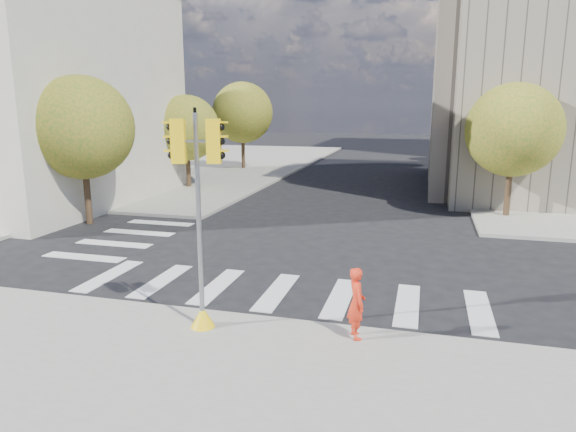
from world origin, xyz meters
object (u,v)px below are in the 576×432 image
object	(u,v)px
traffic_signal	(200,238)
lamp_far	(485,112)
photographer	(357,303)
lamp_near	(513,116)

from	to	relation	value
traffic_signal	lamp_far	bearing A→B (deg)	60.62
lamp_far	photographer	xyz separation A→B (m)	(-5.53, -32.60, -3.63)
traffic_signal	photographer	distance (m)	3.75
lamp_near	lamp_far	world-z (taller)	same
lamp_near	photographer	distance (m)	19.74
lamp_near	lamp_far	xyz separation A→B (m)	(0.00, 14.00, 0.00)
lamp_far	traffic_signal	world-z (taller)	lamp_far
lamp_far	photographer	bearing A→B (deg)	-99.62
traffic_signal	lamp_near	bearing A→B (deg)	50.50
lamp_far	photographer	distance (m)	33.26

